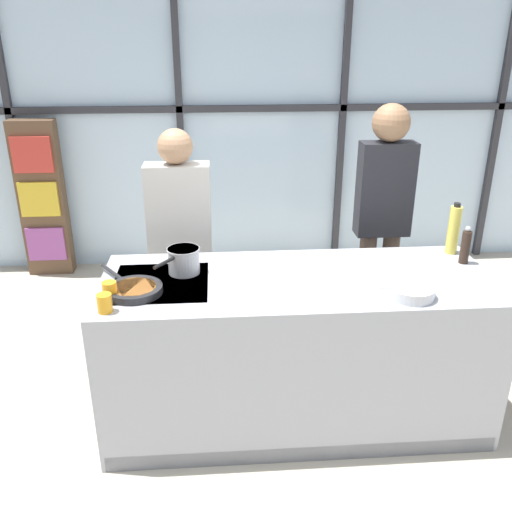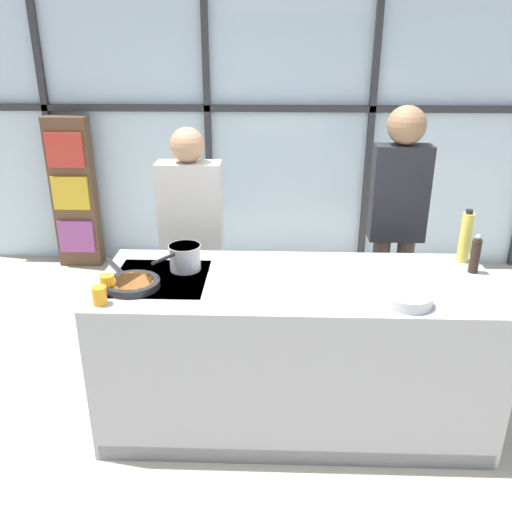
{
  "view_description": "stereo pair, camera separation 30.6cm",
  "coord_description": "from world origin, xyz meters",
  "px_view_note": "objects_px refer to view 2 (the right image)",
  "views": [
    {
      "loc": [
        -0.44,
        -2.73,
        2.2
      ],
      "look_at": [
        -0.23,
        0.1,
        1.03
      ],
      "focal_mm": 38.0,
      "sensor_mm": 36.0,
      "label": 1
    },
    {
      "loc": [
        -0.13,
        -2.73,
        2.2
      ],
      "look_at": [
        -0.23,
        0.1,
        1.03
      ],
      "focal_mm": 38.0,
      "sensor_mm": 36.0,
      "label": 2
    }
  ],
  "objects_px": {
    "juice_glass_far": "(108,284)",
    "saucepan": "(185,257)",
    "spectator_far_left": "(191,231)",
    "oil_bottle": "(465,237)",
    "frying_pan": "(132,283)",
    "spectator_center_left": "(397,215)",
    "white_plate": "(382,284)",
    "mixing_bowl": "(408,299)",
    "pepper_grinder": "(475,255)",
    "juice_glass_near": "(100,296)"
  },
  "relations": [
    {
      "from": "frying_pan",
      "to": "pepper_grinder",
      "type": "xyz_separation_m",
      "value": [
        1.91,
        0.26,
        0.08
      ]
    },
    {
      "from": "mixing_bowl",
      "to": "juice_glass_far",
      "type": "bearing_deg",
      "value": 176.7
    },
    {
      "from": "saucepan",
      "to": "mixing_bowl",
      "type": "bearing_deg",
      "value": -18.24
    },
    {
      "from": "spectator_far_left",
      "to": "spectator_center_left",
      "type": "xyz_separation_m",
      "value": [
        1.4,
        0.0,
        0.13
      ]
    },
    {
      "from": "mixing_bowl",
      "to": "juice_glass_near",
      "type": "xyz_separation_m",
      "value": [
        -1.56,
        -0.05,
        0.02
      ]
    },
    {
      "from": "white_plate",
      "to": "juice_glass_near",
      "type": "relative_size",
      "value": 2.64
    },
    {
      "from": "frying_pan",
      "to": "spectator_far_left",
      "type": "bearing_deg",
      "value": 77.8
    },
    {
      "from": "saucepan",
      "to": "oil_bottle",
      "type": "xyz_separation_m",
      "value": [
        1.64,
        0.18,
        0.07
      ]
    },
    {
      "from": "spectator_center_left",
      "to": "oil_bottle",
      "type": "height_order",
      "value": "spectator_center_left"
    },
    {
      "from": "juice_glass_far",
      "to": "pepper_grinder",
      "type": "bearing_deg",
      "value": 9.14
    },
    {
      "from": "saucepan",
      "to": "juice_glass_far",
      "type": "xyz_separation_m",
      "value": [
        -0.36,
        -0.3,
        -0.03
      ]
    },
    {
      "from": "pepper_grinder",
      "to": "juice_glass_far",
      "type": "xyz_separation_m",
      "value": [
        -2.02,
        -0.32,
        -0.06
      ]
    },
    {
      "from": "frying_pan",
      "to": "saucepan",
      "type": "distance_m",
      "value": 0.35
    },
    {
      "from": "saucepan",
      "to": "frying_pan",
      "type": "bearing_deg",
      "value": -136.29
    },
    {
      "from": "spectator_far_left",
      "to": "mixing_bowl",
      "type": "height_order",
      "value": "spectator_far_left"
    },
    {
      "from": "saucepan",
      "to": "juice_glass_near",
      "type": "relative_size",
      "value": 3.19
    },
    {
      "from": "spectator_center_left",
      "to": "white_plate",
      "type": "relative_size",
      "value": 7.09
    },
    {
      "from": "frying_pan",
      "to": "pepper_grinder",
      "type": "height_order",
      "value": "pepper_grinder"
    },
    {
      "from": "spectator_center_left",
      "to": "mixing_bowl",
      "type": "relative_size",
      "value": 7.5
    },
    {
      "from": "mixing_bowl",
      "to": "white_plate",
      "type": "bearing_deg",
      "value": 113.42
    },
    {
      "from": "juice_glass_far",
      "to": "saucepan",
      "type": "bearing_deg",
      "value": 39.85
    },
    {
      "from": "spectator_center_left",
      "to": "juice_glass_near",
      "type": "xyz_separation_m",
      "value": [
        -1.7,
        -1.09,
        -0.08
      ]
    },
    {
      "from": "spectator_far_left",
      "to": "pepper_grinder",
      "type": "distance_m",
      "value": 1.83
    },
    {
      "from": "frying_pan",
      "to": "juice_glass_far",
      "type": "distance_m",
      "value": 0.13
    },
    {
      "from": "spectator_center_left",
      "to": "juice_glass_far",
      "type": "bearing_deg",
      "value": 29.23
    },
    {
      "from": "juice_glass_far",
      "to": "mixing_bowl",
      "type": "bearing_deg",
      "value": -3.3
    },
    {
      "from": "mixing_bowl",
      "to": "oil_bottle",
      "type": "xyz_separation_m",
      "value": [
        0.45,
        0.58,
        0.12
      ]
    },
    {
      "from": "oil_bottle",
      "to": "juice_glass_near",
      "type": "height_order",
      "value": "oil_bottle"
    },
    {
      "from": "spectator_center_left",
      "to": "juice_glass_far",
      "type": "height_order",
      "value": "spectator_center_left"
    },
    {
      "from": "spectator_far_left",
      "to": "frying_pan",
      "type": "xyz_separation_m",
      "value": [
        -0.19,
        -0.89,
        0.02
      ]
    },
    {
      "from": "juice_glass_near",
      "to": "juice_glass_far",
      "type": "height_order",
      "value": "same"
    },
    {
      "from": "frying_pan",
      "to": "oil_bottle",
      "type": "bearing_deg",
      "value": 12.63
    },
    {
      "from": "pepper_grinder",
      "to": "spectator_center_left",
      "type": "bearing_deg",
      "value": 116.51
    },
    {
      "from": "spectator_far_left",
      "to": "mixing_bowl",
      "type": "distance_m",
      "value": 1.63
    },
    {
      "from": "pepper_grinder",
      "to": "juice_glass_far",
      "type": "bearing_deg",
      "value": -170.86
    },
    {
      "from": "juice_glass_far",
      "to": "juice_glass_near",
      "type": "bearing_deg",
      "value": -90.0
    },
    {
      "from": "spectator_far_left",
      "to": "spectator_center_left",
      "type": "bearing_deg",
      "value": -180.0
    },
    {
      "from": "spectator_far_left",
      "to": "oil_bottle",
      "type": "height_order",
      "value": "spectator_far_left"
    },
    {
      "from": "spectator_center_left",
      "to": "frying_pan",
      "type": "height_order",
      "value": "spectator_center_left"
    },
    {
      "from": "saucepan",
      "to": "spectator_far_left",
      "type": "bearing_deg",
      "value": 95.27
    },
    {
      "from": "white_plate",
      "to": "spectator_center_left",
      "type": "bearing_deg",
      "value": 73.81
    },
    {
      "from": "saucepan",
      "to": "juice_glass_near",
      "type": "height_order",
      "value": "saucepan"
    },
    {
      "from": "spectator_center_left",
      "to": "juice_glass_far",
      "type": "xyz_separation_m",
      "value": [
        -1.7,
        -0.95,
        -0.08
      ]
    },
    {
      "from": "frying_pan",
      "to": "juice_glass_near",
      "type": "height_order",
      "value": "juice_glass_near"
    },
    {
      "from": "spectator_far_left",
      "to": "pepper_grinder",
      "type": "bearing_deg",
      "value": 159.85
    },
    {
      "from": "spectator_center_left",
      "to": "juice_glass_near",
      "type": "bearing_deg",
      "value": 32.69
    },
    {
      "from": "oil_bottle",
      "to": "juice_glass_far",
      "type": "distance_m",
      "value": 2.07
    },
    {
      "from": "frying_pan",
      "to": "juice_glass_far",
      "type": "relative_size",
      "value": 4.97
    },
    {
      "from": "white_plate",
      "to": "mixing_bowl",
      "type": "height_order",
      "value": "mixing_bowl"
    },
    {
      "from": "saucepan",
      "to": "oil_bottle",
      "type": "relative_size",
      "value": 0.94
    }
  ]
}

